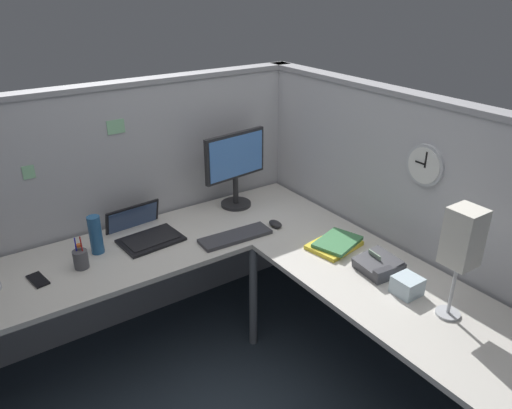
% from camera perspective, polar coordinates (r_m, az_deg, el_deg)
% --- Properties ---
extents(ground_plane, '(6.80, 6.80, 0.00)m').
position_cam_1_polar(ground_plane, '(3.06, -1.15, -18.53)').
color(ground_plane, '#2D3842').
extents(cubicle_wall_back, '(2.57, 0.12, 1.58)m').
position_cam_1_polar(cubicle_wall_back, '(3.15, -15.69, -0.68)').
color(cubicle_wall_back, '#B2B2B7').
rests_on(cubicle_wall_back, ground).
extents(cubicle_wall_right, '(0.12, 2.37, 1.58)m').
position_cam_1_polar(cubicle_wall_right, '(2.93, 16.06, -2.73)').
color(cubicle_wall_right, '#B2B2B7').
rests_on(cubicle_wall_right, ground).
extents(desk, '(2.35, 2.15, 0.73)m').
position_cam_1_polar(desk, '(2.57, -3.44, -10.16)').
color(desk, beige).
rests_on(desk, ground).
extents(monitor, '(0.46, 0.20, 0.50)m').
position_cam_1_polar(monitor, '(3.13, -2.44, 4.76)').
color(monitor, '#232326').
rests_on(monitor, desk).
extents(laptop, '(0.37, 0.41, 0.22)m').
position_cam_1_polar(laptop, '(2.94, -13.13, -3.10)').
color(laptop, black).
rests_on(laptop, desk).
extents(keyboard, '(0.44, 0.16, 0.02)m').
position_cam_1_polar(keyboard, '(2.84, -2.43, -3.76)').
color(keyboard, '#38383D').
rests_on(keyboard, desk).
extents(computer_mouse, '(0.06, 0.10, 0.03)m').
position_cam_1_polar(computer_mouse, '(2.97, 2.29, -2.28)').
color(computer_mouse, '#232326').
rests_on(computer_mouse, desk).
extents(pen_cup, '(0.08, 0.08, 0.18)m').
position_cam_1_polar(pen_cup, '(2.70, -19.88, -6.02)').
color(pen_cup, '#4C4C51').
rests_on(pen_cup, desk).
extents(cell_phone, '(0.09, 0.15, 0.01)m').
position_cam_1_polar(cell_phone, '(2.70, -24.23, -8.07)').
color(cell_phone, black).
rests_on(cell_phone, desk).
extents(thermos_flask, '(0.07, 0.07, 0.22)m').
position_cam_1_polar(thermos_flask, '(2.79, -18.31, -3.40)').
color(thermos_flask, '#26598C').
rests_on(thermos_flask, desk).
extents(office_phone, '(0.21, 0.22, 0.11)m').
position_cam_1_polar(office_phone, '(2.59, 14.22, -7.00)').
color(office_phone, '#38383D').
rests_on(office_phone, desk).
extents(book_stack, '(0.32, 0.27, 0.04)m').
position_cam_1_polar(book_stack, '(2.78, 9.31, -4.57)').
color(book_stack, yellow).
rests_on(book_stack, desk).
extents(desk_lamp_paper, '(0.13, 0.13, 0.53)m').
position_cam_1_polar(desk_lamp_paper, '(2.21, 23.09, -3.89)').
color(desk_lamp_paper, '#B7BABF').
rests_on(desk_lamp_paper, desk).
extents(tissue_box, '(0.12, 0.12, 0.09)m').
position_cam_1_polar(tissue_box, '(2.46, 17.32, -9.07)').
color(tissue_box, silver).
rests_on(tissue_box, desk).
extents(wall_clock, '(0.04, 0.22, 0.22)m').
position_cam_1_polar(wall_clock, '(2.62, 19.28, 4.39)').
color(wall_clock, '#B7BABF').
extents(pinned_note_leftmost, '(0.10, 0.00, 0.08)m').
position_cam_1_polar(pinned_note_leftmost, '(2.92, -16.13, 8.75)').
color(pinned_note_leftmost, '#8CCC99').
extents(pinned_note_middle, '(0.06, 0.00, 0.07)m').
position_cam_1_polar(pinned_note_middle, '(2.86, -25.14, 3.44)').
color(pinned_note_middle, '#8CCC99').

